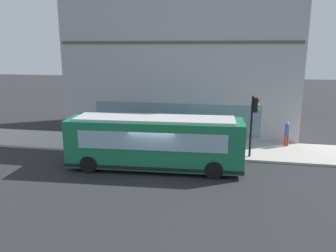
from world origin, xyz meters
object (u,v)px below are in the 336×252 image
Objects in this scene: city_bus_nearside at (155,143)px; newspaper_vending_box at (121,134)px; traffic_light_near_corner at (254,115)px; pedestrian_by_light_pole at (100,134)px; pedestrian_near_hydrant at (287,132)px; fire_hydrant at (193,141)px.

city_bus_nearside is 11.30× the size of newspaper_vending_box.
city_bus_nearside is 6.23m from newspaper_vending_box.
traffic_light_near_corner is 10.32m from pedestrian_by_light_pole.
city_bus_nearside is 5.33m from pedestrian_by_light_pole.
traffic_light_near_corner reaches higher than newspaper_vending_box.
traffic_light_near_corner reaches higher than city_bus_nearside.
traffic_light_near_corner is at bearing 138.30° from pedestrian_near_hydrant.
pedestrian_by_light_pole is at bearing 159.04° from newspaper_vending_box.
newspaper_vending_box is (-0.72, 11.88, -0.55)m from pedestrian_near_hydrant.
newspaper_vending_box is (2.12, -0.81, -0.55)m from pedestrian_by_light_pole.
pedestrian_near_hydrant is (2.84, -12.69, 0.01)m from pedestrian_by_light_pole.
fire_hydrant is (4.34, -1.73, -1.04)m from city_bus_nearside.
city_bus_nearside is 13.74× the size of fire_hydrant.
pedestrian_near_hydrant is at bearing -55.37° from city_bus_nearside.
pedestrian_by_light_pole is 0.99× the size of pedestrian_near_hydrant.
city_bus_nearside reaches higher than pedestrian_near_hydrant.
city_bus_nearside reaches higher than pedestrian_by_light_pole.
traffic_light_near_corner is 4.15m from pedestrian_near_hydrant.
pedestrian_by_light_pole is at bearing 102.63° from pedestrian_near_hydrant.
pedestrian_near_hydrant is at bearing -86.52° from newspaper_vending_box.
pedestrian_near_hydrant is at bearing -77.37° from pedestrian_by_light_pole.
city_bus_nearside is 5.83× the size of pedestrian_near_hydrant.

